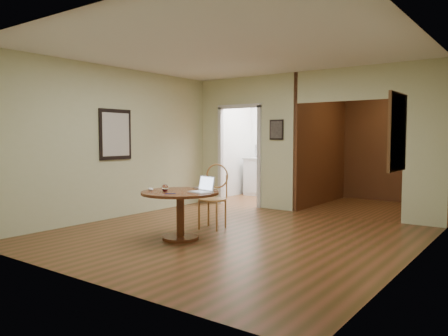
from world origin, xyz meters
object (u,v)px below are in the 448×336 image
Objects in this scene: dining_table at (180,204)px; chair at (214,192)px; closed_laptop at (202,189)px; open_laptop at (204,188)px.

chair is (-0.10, 0.92, 0.06)m from dining_table.
closed_laptop reaches higher than dining_table.
dining_table is at bearing -147.41° from open_laptop.
chair is at bearing 130.24° from open_laptop.
open_laptop is at bearing -71.85° from chair.
dining_table is 1.07× the size of chair.
chair is 2.80× the size of closed_laptop.
chair is at bearing 123.44° from closed_laptop.
chair is 0.92m from open_laptop.
open_laptop is at bearing -32.77° from closed_laptop.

